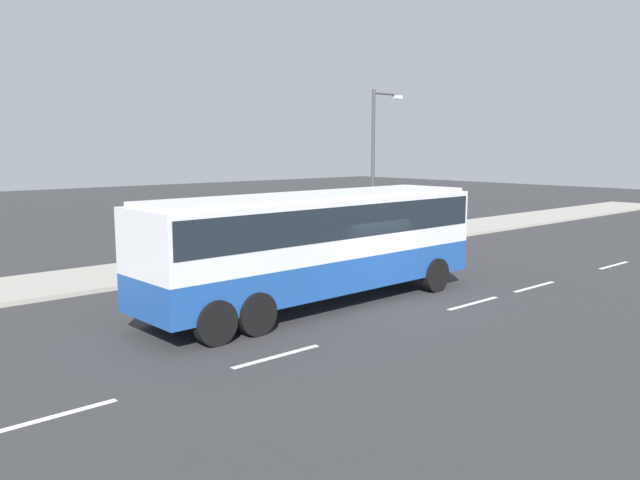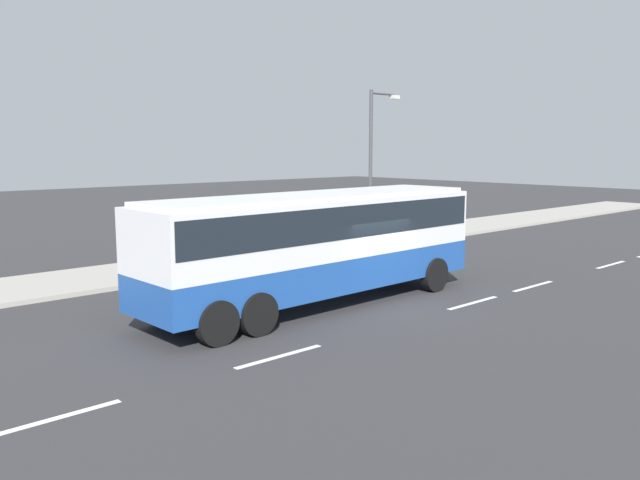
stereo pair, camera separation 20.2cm
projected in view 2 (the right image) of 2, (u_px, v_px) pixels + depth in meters
ground_plane at (371, 303)px, 19.28m from camera, size 120.00×120.00×0.00m
sidewalk_curb at (212, 262)px, 25.69m from camera, size 80.00×4.00×0.15m
lane_centreline at (501, 295)px, 20.31m from camera, size 45.68×0.16×0.01m
coach_bus at (318, 236)px, 18.75m from camera, size 11.28×2.99×3.31m
pedestrian_near_curb at (359, 224)px, 29.21m from camera, size 0.32×0.32×1.76m
pedestrian_at_crossing at (168, 242)px, 24.51m from camera, size 0.32×0.32×1.56m
street_lamp at (374, 157)px, 29.07m from camera, size 1.89×0.24×7.03m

